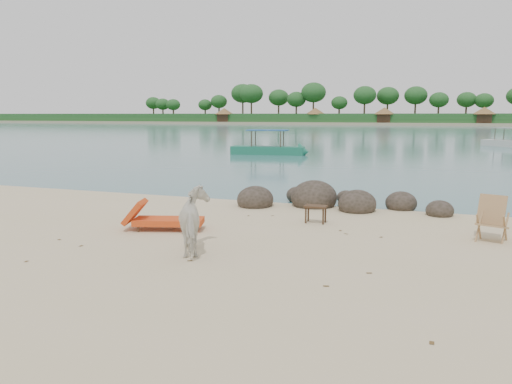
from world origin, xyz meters
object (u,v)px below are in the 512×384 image
(side_table, at_px, (316,215))
(deck_chair, at_px, (492,220))
(cow, at_px, (196,222))
(boat_near, at_px, (268,134))
(boulders, at_px, (326,201))
(lounge_chair, at_px, (169,218))

(side_table, height_order, deck_chair, deck_chair)
(cow, xyz_separation_m, deck_chair, (5.83, 3.05, -0.16))
(cow, height_order, deck_chair, cow)
(deck_chair, xyz_separation_m, boat_near, (-12.91, 22.52, 0.96))
(boulders, xyz_separation_m, lounge_chair, (-3.01, -4.40, 0.11))
(boulders, bearing_deg, boat_near, 113.52)
(side_table, bearing_deg, cow, -115.36)
(side_table, bearing_deg, boulders, 95.19)
(boulders, xyz_separation_m, deck_chair, (4.37, -2.91, 0.30))
(boulders, relative_size, boat_near, 1.06)
(side_table, distance_m, lounge_chair, 3.80)
(cow, relative_size, boat_near, 0.26)
(cow, relative_size, deck_chair, 1.55)
(cow, height_order, side_table, cow)
(boulders, distance_m, lounge_chair, 5.33)
(boulders, height_order, cow, cow)
(boulders, bearing_deg, side_table, -84.73)
(boat_near, bearing_deg, deck_chair, -65.88)
(side_table, bearing_deg, boat_near, 111.62)
(lounge_chair, bearing_deg, boulders, 38.56)
(lounge_chair, bearing_deg, boat_near, 85.89)
(cow, height_order, boat_near, boat_near)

